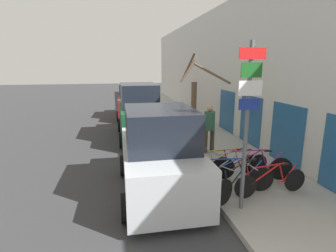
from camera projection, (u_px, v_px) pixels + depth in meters
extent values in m
plane|color=#333335|center=(144.00, 137.00, 12.79)|extent=(80.00, 80.00, 0.00)
cube|color=#9E9B93|center=(182.00, 122.00, 15.96)|extent=(3.20, 32.00, 0.15)
cube|color=silver|center=(211.00, 68.00, 15.58)|extent=(0.20, 32.00, 6.50)
cube|color=#26598C|center=(286.00, 135.00, 8.76)|extent=(0.03, 1.66, 2.03)
cube|color=#26598C|center=(250.00, 120.00, 11.06)|extent=(0.03, 1.66, 2.03)
cube|color=#26598C|center=(227.00, 111.00, 13.36)|extent=(0.03, 1.66, 2.03)
cylinder|color=#595B60|center=(246.00, 130.00, 5.73)|extent=(0.09, 0.09, 3.78)
cube|color=red|center=(253.00, 53.00, 5.31)|extent=(0.59, 0.02, 0.24)
cube|color=#19591E|center=(252.00, 70.00, 5.39)|extent=(0.47, 0.02, 0.31)
cube|color=white|center=(250.00, 88.00, 5.47)|extent=(0.53, 0.02, 0.31)
cube|color=navy|center=(249.00, 104.00, 5.55)|extent=(0.48, 0.02, 0.24)
cylinder|color=black|center=(246.00, 187.00, 6.56)|extent=(0.61, 0.07, 0.61)
cylinder|color=black|center=(295.00, 180.00, 6.93)|extent=(0.61, 0.07, 0.61)
cylinder|color=red|center=(266.00, 174.00, 6.63)|extent=(0.82, 0.09, 0.51)
cylinder|color=red|center=(269.00, 166.00, 6.60)|extent=(0.95, 0.09, 0.08)
cylinder|color=red|center=(281.00, 173.00, 6.76)|extent=(0.18, 0.05, 0.44)
cylinder|color=red|center=(287.00, 181.00, 6.86)|extent=(0.51, 0.06, 0.07)
cylinder|color=red|center=(290.00, 173.00, 6.83)|extent=(0.39, 0.05, 0.49)
cylinder|color=red|center=(249.00, 177.00, 6.52)|extent=(0.18, 0.04, 0.53)
cube|color=black|center=(285.00, 164.00, 6.72)|extent=(0.20, 0.09, 0.04)
cylinder|color=#99999E|center=(252.00, 167.00, 6.47)|extent=(0.05, 0.44, 0.02)
cylinder|color=black|center=(224.00, 192.00, 6.24)|extent=(0.58, 0.35, 0.64)
cylinder|color=black|center=(260.00, 174.00, 7.30)|extent=(0.58, 0.35, 0.64)
cylinder|color=black|center=(239.00, 174.00, 6.57)|extent=(0.82, 0.49, 0.53)
cylinder|color=black|center=(242.00, 164.00, 6.57)|extent=(0.95, 0.57, 0.08)
cylinder|color=black|center=(251.00, 169.00, 6.92)|extent=(0.19, 0.13, 0.46)
cylinder|color=black|center=(254.00, 176.00, 7.11)|extent=(0.52, 0.31, 0.08)
cylinder|color=black|center=(257.00, 167.00, 7.11)|extent=(0.39, 0.24, 0.52)
cylinder|color=black|center=(227.00, 181.00, 6.23)|extent=(0.19, 0.13, 0.56)
cube|color=black|center=(253.00, 160.00, 6.92)|extent=(0.21, 0.17, 0.04)
cylinder|color=#99999E|center=(229.00, 169.00, 6.22)|extent=(0.24, 0.39, 0.02)
cylinder|color=black|center=(194.00, 179.00, 6.95)|extent=(0.67, 0.18, 0.68)
cylinder|color=black|center=(260.00, 179.00, 6.92)|extent=(0.67, 0.18, 0.68)
cylinder|color=#1E4799|center=(220.00, 168.00, 6.87)|extent=(0.97, 0.25, 0.56)
cylinder|color=#1E4799|center=(223.00, 159.00, 6.82)|extent=(1.12, 0.28, 0.09)
cylinder|color=#1E4799|center=(241.00, 169.00, 6.87)|extent=(0.21, 0.08, 0.49)
cylinder|color=#1E4799|center=(249.00, 178.00, 6.92)|extent=(0.61, 0.16, 0.08)
cylinder|color=#1E4799|center=(253.00, 170.00, 6.87)|extent=(0.46, 0.13, 0.54)
cylinder|color=#1E4799|center=(198.00, 168.00, 6.89)|extent=(0.21, 0.08, 0.59)
cube|color=black|center=(245.00, 160.00, 6.81)|extent=(0.21, 0.12, 0.04)
cylinder|color=#99999E|center=(201.00, 158.00, 6.82)|extent=(0.12, 0.43, 0.02)
cylinder|color=black|center=(223.00, 168.00, 7.66)|extent=(0.67, 0.19, 0.68)
cylinder|color=black|center=(281.00, 169.00, 7.61)|extent=(0.67, 0.19, 0.68)
cylinder|color=#8C1E72|center=(245.00, 158.00, 7.57)|extent=(0.92, 0.25, 0.56)
cylinder|color=#8C1E72|center=(249.00, 151.00, 7.51)|extent=(1.06, 0.28, 0.09)
cylinder|color=#8C1E72|center=(264.00, 159.00, 7.56)|extent=(0.20, 0.08, 0.49)
cylinder|color=#8C1E72|center=(271.00, 168.00, 7.61)|extent=(0.58, 0.16, 0.08)
cylinder|color=#8C1E72|center=(274.00, 160.00, 7.56)|extent=(0.43, 0.13, 0.54)
cylinder|color=#8C1E72|center=(227.00, 159.00, 7.59)|extent=(0.20, 0.08, 0.58)
cube|color=black|center=(268.00, 151.00, 7.50)|extent=(0.21, 0.12, 0.04)
cylinder|color=#99999E|center=(230.00, 150.00, 7.52)|extent=(0.12, 0.43, 0.02)
cylinder|color=black|center=(210.00, 172.00, 7.45)|extent=(0.63, 0.13, 0.63)
cylinder|color=black|center=(258.00, 164.00, 8.03)|extent=(0.63, 0.13, 0.63)
cylinder|color=#B7B7BC|center=(230.00, 159.00, 7.60)|extent=(0.93, 0.18, 0.52)
cylinder|color=#B7B7BC|center=(232.00, 152.00, 7.58)|extent=(1.08, 0.21, 0.08)
cylinder|color=#B7B7BC|center=(245.00, 158.00, 7.79)|extent=(0.20, 0.07, 0.45)
cylinder|color=#B7B7BC|center=(250.00, 165.00, 7.92)|extent=(0.58, 0.12, 0.08)
cylinder|color=#B7B7BC|center=(253.00, 158.00, 7.90)|extent=(0.44, 0.10, 0.51)
cylinder|color=#B7B7BC|center=(213.00, 163.00, 7.42)|extent=(0.20, 0.06, 0.55)
cube|color=black|center=(248.00, 150.00, 7.77)|extent=(0.21, 0.11, 0.04)
cylinder|color=#99999E|center=(216.00, 153.00, 7.39)|extent=(0.09, 0.44, 0.02)
cylinder|color=black|center=(202.00, 167.00, 7.82)|extent=(0.62, 0.07, 0.62)
cylinder|color=black|center=(251.00, 164.00, 8.04)|extent=(0.62, 0.07, 0.62)
cylinder|color=orange|center=(221.00, 157.00, 7.84)|extent=(0.87, 0.08, 0.51)
cylinder|color=orange|center=(224.00, 150.00, 7.80)|extent=(1.00, 0.09, 0.08)
cylinder|color=orange|center=(237.00, 157.00, 7.91)|extent=(0.19, 0.05, 0.45)
cylinder|color=orange|center=(243.00, 164.00, 8.00)|extent=(0.54, 0.06, 0.08)
cylinder|color=orange|center=(245.00, 157.00, 7.96)|extent=(0.41, 0.05, 0.50)
cylinder|color=orange|center=(205.00, 159.00, 7.77)|extent=(0.19, 0.04, 0.54)
cube|color=black|center=(240.00, 149.00, 7.87)|extent=(0.20, 0.09, 0.04)
cylinder|color=#99999E|center=(208.00, 150.00, 7.72)|extent=(0.05, 0.44, 0.02)
cube|color=#B2B7BC|center=(159.00, 165.00, 7.13)|extent=(1.97, 4.17, 1.20)
cube|color=black|center=(160.00, 127.00, 6.72)|extent=(1.75, 2.18, 0.98)
cylinder|color=black|center=(124.00, 166.00, 8.29)|extent=(0.23, 0.66, 0.66)
cylinder|color=black|center=(182.00, 162.00, 8.63)|extent=(0.23, 0.66, 0.66)
cylinder|color=black|center=(126.00, 208.00, 5.83)|extent=(0.23, 0.66, 0.66)
cylinder|color=black|center=(207.00, 200.00, 6.17)|extent=(0.23, 0.66, 0.66)
cube|color=#144728|center=(139.00, 120.00, 12.50)|extent=(1.77, 4.65, 1.39)
cube|color=black|center=(139.00, 95.00, 12.05)|extent=(1.59, 2.42, 1.03)
cylinder|color=black|center=(120.00, 125.00, 13.83)|extent=(0.22, 0.66, 0.66)
cylinder|color=black|center=(153.00, 124.00, 14.17)|extent=(0.22, 0.66, 0.66)
cylinder|color=black|center=(122.00, 140.00, 11.08)|extent=(0.22, 0.66, 0.66)
cylinder|color=black|center=(163.00, 138.00, 11.42)|extent=(0.22, 0.66, 0.66)
cube|color=maroon|center=(133.00, 105.00, 17.64)|extent=(2.08, 4.58, 1.23)
cube|color=black|center=(132.00, 90.00, 17.24)|extent=(1.77, 2.42, 0.83)
cylinder|color=black|center=(120.00, 109.00, 18.96)|extent=(0.26, 0.67, 0.66)
cylinder|color=black|center=(145.00, 109.00, 19.21)|extent=(0.26, 0.67, 0.66)
cylinder|color=black|center=(119.00, 116.00, 16.28)|extent=(0.26, 0.67, 0.66)
cylinder|color=black|center=(148.00, 116.00, 16.53)|extent=(0.26, 0.67, 0.66)
cylinder|color=#4C3D2D|center=(212.00, 140.00, 10.12)|extent=(0.17, 0.17, 0.89)
cylinder|color=#4C3D2D|center=(205.00, 141.00, 9.98)|extent=(0.17, 0.17, 0.89)
cylinder|color=#33664C|center=(209.00, 121.00, 9.87)|extent=(0.41, 0.41, 0.70)
sphere|color=tan|center=(210.00, 108.00, 9.77)|extent=(0.24, 0.24, 0.24)
cylinder|color=brown|center=(193.00, 121.00, 9.22)|extent=(0.19, 0.19, 2.72)
cylinder|color=brown|center=(188.00, 71.00, 8.79)|extent=(0.53, 0.09, 0.77)
cylinder|color=brown|center=(212.00, 73.00, 8.52)|extent=(1.00, 0.95, 0.67)
cylinder|color=brown|center=(188.00, 68.00, 9.07)|extent=(0.37, 0.70, 1.01)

